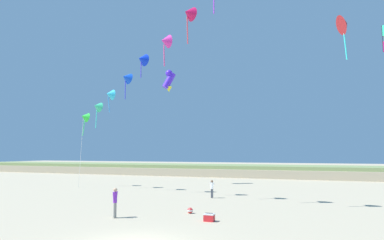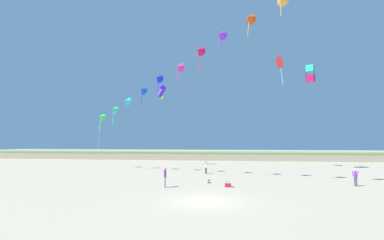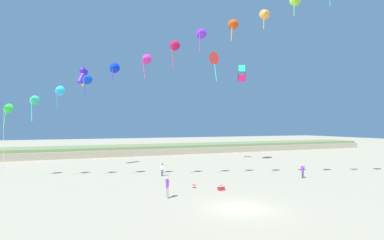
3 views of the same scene
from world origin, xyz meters
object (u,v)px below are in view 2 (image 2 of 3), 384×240
object	(u,v)px
beach_cooler	(228,185)
large_kite_mid_trail	(310,74)
beach_ball	(208,181)
person_mid_center	(355,176)
large_kite_low_lead	(162,91)
person_near_right	(165,176)
large_kite_high_solo	(281,62)
person_near_left	(206,167)

from	to	relation	value
beach_cooler	large_kite_mid_trail	bearing A→B (deg)	52.68
large_kite_mid_trail	beach_ball	distance (m)	24.44
person_mid_center	large_kite_low_lead	xyz separation A→B (m)	(-22.68, 17.09, 11.83)
person_near_right	large_kite_mid_trail	world-z (taller)	large_kite_mid_trail
large_kite_high_solo	beach_cooler	xyz separation A→B (m)	(-8.58, -17.96, -16.45)
person_mid_center	beach_cooler	bearing A→B (deg)	-170.14
large_kite_mid_trail	large_kite_high_solo	bearing A→B (deg)	153.68
person_near_right	beach_cooler	bearing A→B (deg)	10.37
person_mid_center	large_kite_mid_trail	bearing A→B (deg)	86.54
person_near_left	large_kite_low_lead	size ratio (longest dim) A/B	0.54
beach_ball	large_kite_high_solo	bearing A→B (deg)	56.78
large_kite_mid_trail	person_mid_center	bearing A→B (deg)	-93.46
person_mid_center	large_kite_low_lead	size ratio (longest dim) A/B	0.56
person_near_right	person_mid_center	size ratio (longest dim) A/B	1.12
beach_cooler	beach_ball	bearing A→B (deg)	133.94
beach_ball	large_kite_low_lead	bearing A→B (deg)	118.64
person_near_right	large_kite_low_lead	size ratio (longest dim) A/B	0.63
large_kite_low_lead	person_mid_center	bearing A→B (deg)	-37.01
beach_cooler	beach_ball	xyz separation A→B (m)	(-1.89, 1.96, -0.03)
beach_ball	person_mid_center	bearing A→B (deg)	0.10
large_kite_high_solo	beach_cooler	size ratio (longest dim) A/B	8.29
large_kite_high_solo	person_near_right	bearing A→B (deg)	-126.58
person_near_left	large_kite_high_solo	distance (m)	21.24
person_near_left	person_mid_center	distance (m)	16.05
person_near_right	beach_cooler	world-z (taller)	person_near_right
large_kite_high_solo	beach_cooler	world-z (taller)	large_kite_high_solo
large_kite_mid_trail	beach_cooler	size ratio (longest dim) A/B	4.29
person_mid_center	beach_ball	bearing A→B (deg)	-179.90
large_kite_mid_trail	beach_ball	size ratio (longest dim) A/B	6.83
person_near_right	large_kite_high_solo	distance (m)	28.34
person_near_right	large_kite_mid_trail	size ratio (longest dim) A/B	0.70
large_kite_high_solo	beach_ball	xyz separation A→B (m)	(-10.47, -16.00, -16.49)
beach_cooler	person_near_right	bearing A→B (deg)	-169.63
person_near_left	large_kite_mid_trail	xyz separation A→B (m)	(15.07, 6.69, 13.30)
person_mid_center	large_kite_high_solo	bearing A→B (deg)	100.14
person_near_right	person_mid_center	world-z (taller)	person_near_right
person_near_left	beach_cooler	bearing A→B (deg)	-73.60
person_near_left	large_kite_mid_trail	bearing A→B (deg)	23.94
person_near_left	beach_ball	distance (m)	7.55
person_near_left	beach_cooler	distance (m)	9.86
person_mid_center	beach_cooler	size ratio (longest dim) A/B	2.69
large_kite_high_solo	beach_cooler	bearing A→B (deg)	-115.54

